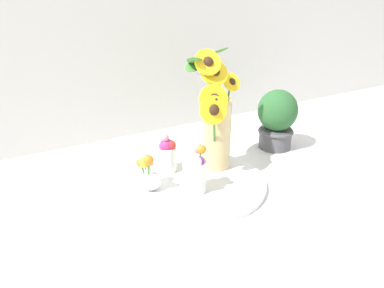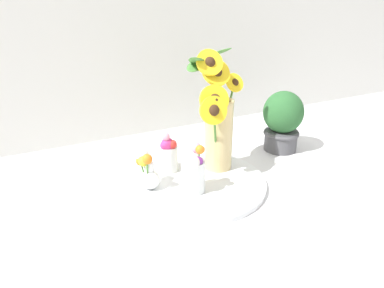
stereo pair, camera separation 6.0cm
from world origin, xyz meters
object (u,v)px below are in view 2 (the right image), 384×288
Objects in this scene: mason_jar_sunflowers at (217,119)px; vase_small_center at (194,172)px; serving_tray at (192,182)px; potted_plant at (283,120)px; vase_bulb_right at (147,170)px; vase_small_back at (168,154)px.

mason_jar_sunflowers is 2.59× the size of vase_small_center.
potted_plant is (0.42, 0.10, 0.11)m from serving_tray.
vase_small_center is (-0.13, -0.11, -0.10)m from mason_jar_sunflowers.
vase_small_center is (-0.02, -0.06, 0.07)m from serving_tray.
mason_jar_sunflowers reaches higher than serving_tray.
vase_small_center is 1.24× the size of vase_bulb_right.
vase_bulb_right is at bearing 145.05° from vase_small_center.
potted_plant reaches higher than serving_tray.
serving_tray is 0.15m from vase_bulb_right.
potted_plant reaches higher than vase_small_back.
vase_small_back is (0.10, 0.08, -0.00)m from vase_bulb_right.
vase_small_back is at bearing 94.84° from vase_small_center.
mason_jar_sunflowers is 1.73× the size of potted_plant.
serving_tray is at bearing -6.94° from vase_bulb_right.
vase_small_center is at bearing -141.79° from mason_jar_sunflowers.
vase_small_center is at bearing -112.06° from serving_tray.
vase_bulb_right is at bearing -173.61° from mason_jar_sunflowers.
mason_jar_sunflowers is at bearing 6.39° from vase_bulb_right.
mason_jar_sunflowers reaches higher than vase_bulb_right.
vase_bulb_right is at bearing -142.31° from vase_small_back.
mason_jar_sunflowers reaches higher than vase_small_back.
potted_plant reaches higher than vase_small_center.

